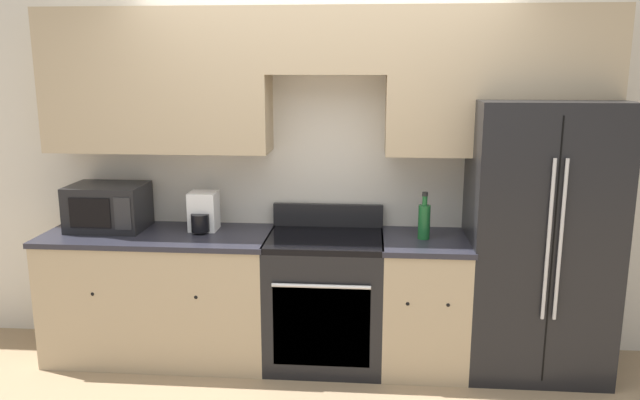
# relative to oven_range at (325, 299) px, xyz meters

# --- Properties ---
(ground_plane) EXTENTS (12.00, 12.00, 0.00)m
(ground_plane) POSITION_rel_oven_range_xyz_m (-0.03, -0.31, -0.45)
(ground_plane) COLOR #937A5B
(wall_back) EXTENTS (8.00, 0.39, 2.60)m
(wall_back) POSITION_rel_oven_range_xyz_m (-0.04, 0.26, 1.13)
(wall_back) COLOR beige
(wall_back) RESTS_ON ground_plane
(lower_cabinets_left) EXTENTS (1.54, 0.64, 0.88)m
(lower_cabinets_left) POSITION_rel_oven_range_xyz_m (-1.14, -0.00, -0.00)
(lower_cabinets_left) COLOR tan
(lower_cabinets_left) RESTS_ON ground_plane
(lower_cabinets_right) EXTENTS (0.57, 0.64, 0.88)m
(lower_cabinets_right) POSITION_rel_oven_range_xyz_m (0.66, -0.00, -0.00)
(lower_cabinets_right) COLOR tan
(lower_cabinets_right) RESTS_ON ground_plane
(oven_range) EXTENTS (0.77, 0.65, 1.04)m
(oven_range) POSITION_rel_oven_range_xyz_m (0.00, 0.00, 0.00)
(oven_range) COLOR black
(oven_range) RESTS_ON ground_plane
(refrigerator) EXTENTS (0.90, 0.76, 1.79)m
(refrigerator) POSITION_rel_oven_range_xyz_m (1.39, 0.05, 0.45)
(refrigerator) COLOR black
(refrigerator) RESTS_ON ground_plane
(microwave) EXTENTS (0.51, 0.38, 0.31)m
(microwave) POSITION_rel_oven_range_xyz_m (-1.51, 0.08, 0.59)
(microwave) COLOR black
(microwave) RESTS_ON lower_cabinets_left
(bottle) EXTENTS (0.08, 0.08, 0.31)m
(bottle) POSITION_rel_oven_range_xyz_m (0.65, 0.01, 0.56)
(bottle) COLOR #195928
(bottle) RESTS_ON lower_cabinets_right
(coffee_maker) EXTENTS (0.19, 0.25, 0.27)m
(coffee_maker) POSITION_rel_oven_range_xyz_m (-0.85, 0.09, 0.56)
(coffee_maker) COLOR white
(coffee_maker) RESTS_ON lower_cabinets_left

